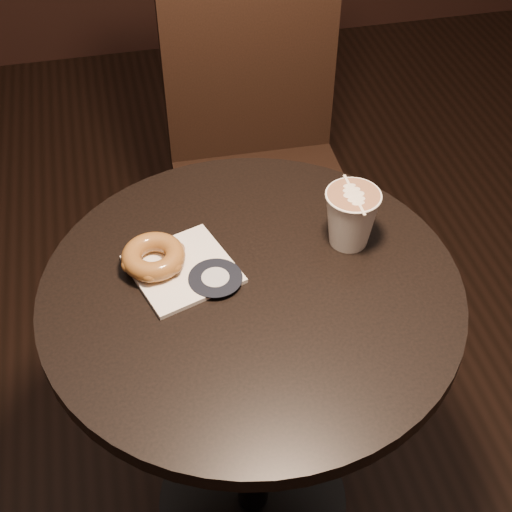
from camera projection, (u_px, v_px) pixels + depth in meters
name	position (u px, v px, depth m)	size (l,w,h in m)	color
cafe_table	(252.00, 360.00, 1.31)	(0.70, 0.70, 0.75)	black
chair	(258.00, 137.00, 1.74)	(0.43, 0.43, 1.06)	black
pastry_bag	(183.00, 269.00, 1.19)	(0.16, 0.16, 0.01)	white
doughnut	(153.00, 257.00, 1.18)	(0.11, 0.11, 0.03)	brown
latte_cup	(351.00, 218.00, 1.21)	(0.09, 0.09, 0.11)	white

